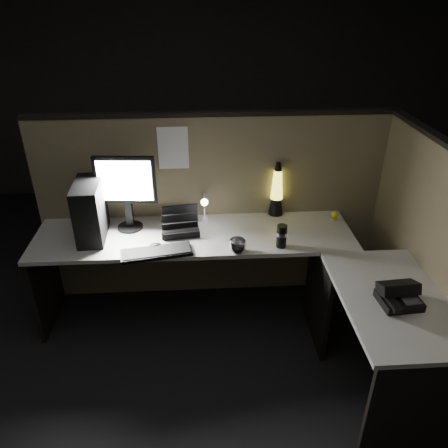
{
  "coord_description": "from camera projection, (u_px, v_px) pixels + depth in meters",
  "views": [
    {
      "loc": [
        -0.11,
        -2.14,
        2.33
      ],
      "look_at": [
        0.05,
        0.35,
        0.94
      ],
      "focal_mm": 35.0,
      "sensor_mm": 36.0,
      "label": 1
    }
  ],
  "objects": [
    {
      "name": "floor",
      "position": [
        220.0,
        369.0,
        3.0
      ],
      "size": [
        6.0,
        6.0,
        0.0
      ],
      "primitive_type": "plane",
      "color": "black",
      "rests_on": "ground"
    },
    {
      "name": "room_shell",
      "position": [
        219.0,
        141.0,
        2.21
      ],
      "size": [
        6.0,
        6.0,
        6.0
      ],
      "color": "silver",
      "rests_on": "ground"
    },
    {
      "name": "partition_back",
      "position": [
        213.0,
        210.0,
        3.45
      ],
      "size": [
        2.66,
        0.06,
        1.5
      ],
      "primitive_type": "cube",
      "color": "brown",
      "rests_on": "ground"
    },
    {
      "name": "partition_right",
      "position": [
        425.0,
        263.0,
        2.8
      ],
      "size": [
        0.06,
        1.66,
        1.5
      ],
      "primitive_type": "cube",
      "color": "brown",
      "rests_on": "ground"
    },
    {
      "name": "desk",
      "position": [
        244.0,
        277.0,
        2.95
      ],
      "size": [
        2.6,
        1.6,
        0.73
      ],
      "color": "#B7B4AD",
      "rests_on": "ground"
    },
    {
      "name": "pc_tower",
      "position": [
        90.0,
        211.0,
        3.04
      ],
      "size": [
        0.19,
        0.4,
        0.41
      ],
      "primitive_type": "cube",
      "rotation": [
        0.0,
        0.0,
        0.05
      ],
      "color": "black",
      "rests_on": "desk"
    },
    {
      "name": "monitor",
      "position": [
        126.0,
        186.0,
        3.09
      ],
      "size": [
        0.43,
        0.18,
        0.55
      ],
      "rotation": [
        0.0,
        0.0,
        -0.08
      ],
      "color": "black",
      "rests_on": "desk"
    },
    {
      "name": "keyboard",
      "position": [
        157.0,
        253.0,
        2.92
      ],
      "size": [
        0.49,
        0.23,
        0.02
      ],
      "primitive_type": "cube",
      "rotation": [
        0.0,
        0.0,
        0.17
      ],
      "color": "black",
      "rests_on": "desk"
    },
    {
      "name": "mouse",
      "position": [
        155.0,
        246.0,
        2.98
      ],
      "size": [
        0.1,
        0.08,
        0.04
      ],
      "primitive_type": "ellipsoid",
      "rotation": [
        0.0,
        0.0,
        0.22
      ],
      "color": "black",
      "rests_on": "desk"
    },
    {
      "name": "clip_lamp",
      "position": [
        204.0,
        208.0,
        3.2
      ],
      "size": [
        0.05,
        0.2,
        0.26
      ],
      "color": "white",
      "rests_on": "desk"
    },
    {
      "name": "organizer",
      "position": [
        180.0,
        225.0,
        3.18
      ],
      "size": [
        0.29,
        0.26,
        0.2
      ],
      "rotation": [
        0.0,
        0.0,
        0.13
      ],
      "color": "black",
      "rests_on": "desk"
    },
    {
      "name": "lava_lamp",
      "position": [
        277.0,
        193.0,
        3.35
      ],
      "size": [
        0.11,
        0.11,
        0.43
      ],
      "color": "black",
      "rests_on": "desk"
    },
    {
      "name": "travel_mug",
      "position": [
        282.0,
        236.0,
        2.97
      ],
      "size": [
        0.07,
        0.07,
        0.16
      ],
      "primitive_type": "cylinder",
      "color": "black",
      "rests_on": "desk"
    },
    {
      "name": "steel_mug",
      "position": [
        237.0,
        246.0,
        2.93
      ],
      "size": [
        0.16,
        0.16,
        0.09
      ],
      "primitive_type": "imported",
      "rotation": [
        0.0,
        0.0,
        0.42
      ],
      "color": "#BBBCC3",
      "rests_on": "desk"
    },
    {
      "name": "figurine",
      "position": [
        335.0,
        215.0,
        3.32
      ],
      "size": [
        0.05,
        0.05,
        0.05
      ],
      "primitive_type": "sphere",
      "color": "yellow",
      "rests_on": "desk"
    },
    {
      "name": "pinned_paper",
      "position": [
        173.0,
        148.0,
        3.14
      ],
      "size": [
        0.22,
        0.0,
        0.31
      ],
      "primitive_type": "cube",
      "color": "white",
      "rests_on": "partition_back"
    },
    {
      "name": "desk_phone",
      "position": [
        398.0,
        295.0,
        2.46
      ],
      "size": [
        0.23,
        0.24,
        0.13
      ],
      "rotation": [
        0.0,
        0.0,
        0.07
      ],
      "color": "black",
      "rests_on": "desk"
    }
  ]
}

